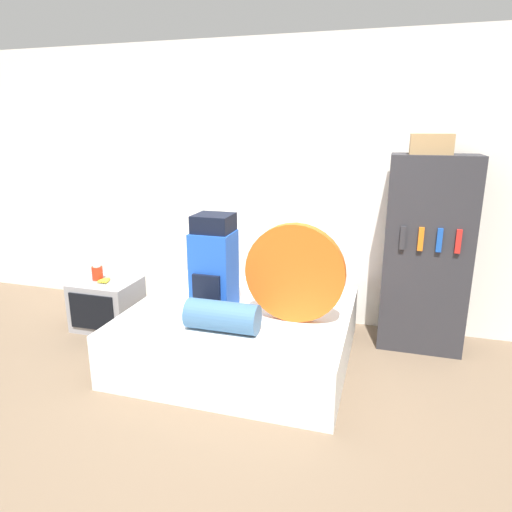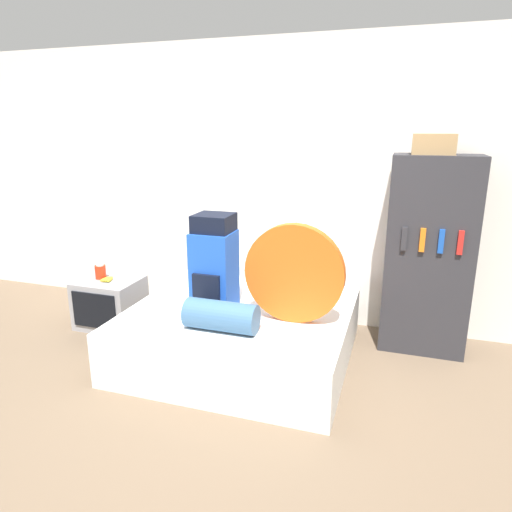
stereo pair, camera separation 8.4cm
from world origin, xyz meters
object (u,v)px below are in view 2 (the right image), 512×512
object	(u,v)px
sleeping_roll	(221,316)
tent_bag	(294,274)
cardboard_box	(434,144)
television	(110,303)
canister	(100,272)
backpack	(214,264)
bookshelf	(428,256)

from	to	relation	value
sleeping_roll	tent_bag	bearing A→B (deg)	35.90
cardboard_box	sleeping_roll	bearing A→B (deg)	-141.61
television	cardboard_box	xyz separation A→B (m)	(2.75, 0.45, 1.47)
sleeping_roll	cardboard_box	xyz separation A→B (m)	(1.35, 1.07, 1.17)
television	sleeping_roll	bearing A→B (deg)	-24.02
tent_bag	canister	xyz separation A→B (m)	(-1.93, 0.31, -0.27)
tent_bag	cardboard_box	size ratio (longest dim) A/B	2.37
backpack	television	distance (m)	1.34
bookshelf	tent_bag	bearing A→B (deg)	-141.96
canister	tent_bag	bearing A→B (deg)	-9.22
canister	bookshelf	xyz separation A→B (m)	(2.88, 0.43, 0.29)
tent_bag	bookshelf	bearing A→B (deg)	38.04
bookshelf	cardboard_box	bearing A→B (deg)	177.13
bookshelf	television	bearing A→B (deg)	-170.89
tent_bag	sleeping_roll	bearing A→B (deg)	-144.10
backpack	bookshelf	bearing A→B (deg)	23.57
backpack	television	bearing A→B (deg)	168.01
canister	bookshelf	world-z (taller)	bookshelf
television	cardboard_box	bearing A→B (deg)	9.31
backpack	sleeping_roll	distance (m)	0.50
backpack	canister	bearing A→B (deg)	168.04
sleeping_roll	canister	size ratio (longest dim) A/B	3.71
television	canister	bearing A→B (deg)	168.46
cardboard_box	bookshelf	bearing A→B (deg)	-2.87
bookshelf	sleeping_roll	bearing A→B (deg)	-142.64
sleeping_roll	television	world-z (taller)	sleeping_roll
sleeping_roll	canister	xyz separation A→B (m)	(-1.48, 0.64, -0.01)
television	canister	distance (m)	0.31
tent_bag	bookshelf	xyz separation A→B (m)	(0.95, 0.74, 0.02)
television	cardboard_box	size ratio (longest dim) A/B	1.77
canister	backpack	bearing A→B (deg)	-11.96
backpack	canister	xyz separation A→B (m)	(-1.28, 0.27, -0.27)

